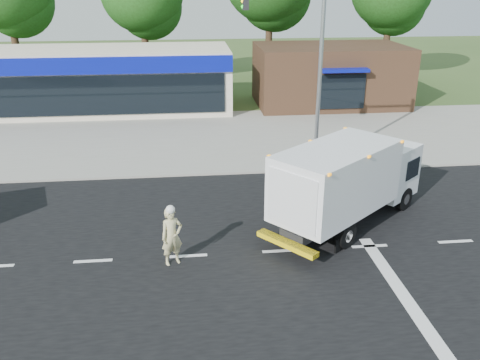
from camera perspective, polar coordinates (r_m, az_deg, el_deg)
The scene contains 10 objects.
ground at distance 16.80m, azimuth 4.58°, elevation -7.99°, with size 120.00×120.00×0.00m, color #385123.
road_asphalt at distance 16.80m, azimuth 4.58°, elevation -7.97°, with size 60.00×14.00×0.02m, color black.
sidewalk at distance 24.14m, azimuth 1.10°, elevation 1.84°, with size 60.00×2.40×0.12m, color gray.
parking_apron at distance 29.63m, azimuth -0.28°, elevation 5.59°, with size 60.00×9.00×0.02m, color gray.
lane_markings at distance 15.96m, azimuth 10.31°, elevation -9.99°, with size 55.20×7.00×0.01m.
ems_box_truck at distance 18.13m, azimuth 12.04°, elevation 0.19°, with size 6.75×6.14×3.10m.
emergency_worker at distance 15.78m, azimuth -7.67°, elevation -6.20°, with size 0.81×0.69×1.99m.
retail_strip_mall at distance 35.34m, azimuth -16.26°, elevation 10.76°, with size 18.00×6.20×4.00m.
brown_storefront at distance 36.22m, azimuth 10.04°, elevation 11.52°, with size 10.00×6.70×4.00m.
traffic_signal_pole at distance 22.75m, azimuth 7.43°, elevation 13.09°, with size 3.51×0.25×8.00m.
Camera 1 is at (-2.85, -14.28, 8.37)m, focal length 38.00 mm.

